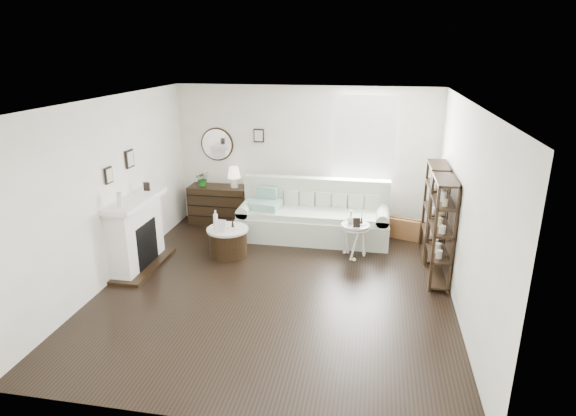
% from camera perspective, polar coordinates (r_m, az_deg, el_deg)
% --- Properties ---
extents(room, '(5.50, 5.50, 5.50)m').
position_cam_1_polar(room, '(9.12, 6.61, 7.23)').
color(room, black).
rests_on(room, ground).
extents(fireplace, '(0.50, 1.40, 1.84)m').
position_cam_1_polar(fireplace, '(7.98, -17.45, -3.09)').
color(fireplace, white).
rests_on(fireplace, ground).
extents(shelf_unit_far, '(0.30, 0.80, 1.60)m').
position_cam_1_polar(shelf_unit_far, '(8.25, 16.95, -0.39)').
color(shelf_unit_far, black).
rests_on(shelf_unit_far, ground).
extents(shelf_unit_near, '(0.30, 0.80, 1.60)m').
position_cam_1_polar(shelf_unit_near, '(7.41, 17.65, -2.61)').
color(shelf_unit_near, black).
rests_on(shelf_unit_near, ground).
extents(sofa, '(2.72, 0.94, 1.06)m').
position_cam_1_polar(sofa, '(8.90, 3.09, -1.29)').
color(sofa, beige).
rests_on(sofa, ground).
extents(quilt, '(0.61, 0.53, 0.14)m').
position_cam_1_polar(quilt, '(8.83, -2.73, 0.38)').
color(quilt, '#238166').
rests_on(quilt, sofa).
extents(suitcase, '(0.59, 0.34, 0.37)m').
position_cam_1_polar(suitcase, '(9.12, 13.68, -2.41)').
color(suitcase, brown).
rests_on(suitcase, ground).
extents(dresser, '(1.15, 0.49, 0.77)m').
position_cam_1_polar(dresser, '(9.66, -8.18, 0.38)').
color(dresser, black).
rests_on(dresser, ground).
extents(table_lamp, '(0.33, 0.33, 0.40)m').
position_cam_1_polar(table_lamp, '(9.40, -6.40, 3.65)').
color(table_lamp, white).
rests_on(table_lamp, dresser).
extents(potted_plant, '(0.34, 0.32, 0.31)m').
position_cam_1_polar(potted_plant, '(9.56, -10.05, 3.44)').
color(potted_plant, '#1A5618').
rests_on(potted_plant, dresser).
extents(drum_table, '(0.70, 0.70, 0.48)m').
position_cam_1_polar(drum_table, '(8.20, -7.12, -3.97)').
color(drum_table, black).
rests_on(drum_table, ground).
extents(pedestal_table, '(0.48, 0.48, 0.58)m').
position_cam_1_polar(pedestal_table, '(8.04, 8.00, -2.26)').
color(pedestal_table, silver).
rests_on(pedestal_table, ground).
extents(eiffel_drum, '(0.13, 0.13, 0.19)m').
position_cam_1_polar(eiffel_drum, '(8.10, -6.58, -1.70)').
color(eiffel_drum, black).
rests_on(eiffel_drum, drum_table).
extents(bottle_drum, '(0.08, 0.08, 0.33)m').
position_cam_1_polar(bottle_drum, '(8.04, -8.58, -1.41)').
color(bottle_drum, silver).
rests_on(bottle_drum, drum_table).
extents(card_frame_drum, '(0.16, 0.08, 0.21)m').
position_cam_1_polar(card_frame_drum, '(7.93, -7.92, -2.12)').
color(card_frame_drum, silver).
rests_on(card_frame_drum, drum_table).
extents(eiffel_ped, '(0.13, 0.13, 0.18)m').
position_cam_1_polar(eiffel_ped, '(8.02, 8.72, -1.30)').
color(eiffel_ped, black).
rests_on(eiffel_ped, pedestal_table).
extents(flask_ped, '(0.12, 0.12, 0.23)m').
position_cam_1_polar(flask_ped, '(8.01, 7.46, -1.07)').
color(flask_ped, silver).
rests_on(flask_ped, pedestal_table).
extents(card_frame_ped, '(0.12, 0.07, 0.15)m').
position_cam_1_polar(card_frame_ped, '(7.88, 8.15, -1.73)').
color(card_frame_ped, black).
rests_on(card_frame_ped, pedestal_table).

